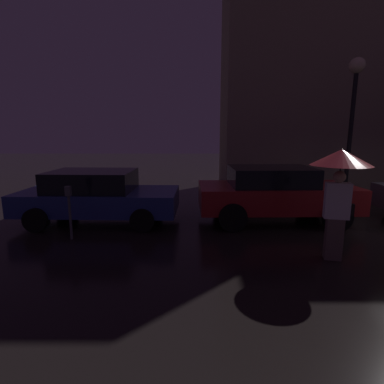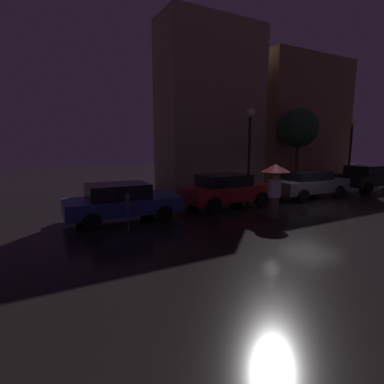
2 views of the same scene
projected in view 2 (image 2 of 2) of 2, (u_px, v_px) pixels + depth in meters
name	position (u px, v px, depth m)	size (l,w,h in m)	color
ground_plane	(312.00, 204.00, 14.43)	(60.00, 60.00, 0.00)	black
building_facade_left	(211.00, 109.00, 18.41)	(6.38, 3.00, 9.98)	gray
building_facade_right	(301.00, 121.00, 22.25)	(7.74, 3.00, 8.98)	#8C664C
parked_car_blue	(122.00, 201.00, 11.41)	(4.32, 2.05, 1.42)	navy
parked_car_red	(226.00, 190.00, 13.76)	(4.25, 2.05, 1.51)	maroon
parked_car_grey	(308.00, 184.00, 16.04)	(4.46, 1.94, 1.43)	slate
parked_car_black	(366.00, 177.00, 18.83)	(4.14, 2.05, 1.54)	black
pedestrian_with_umbrella	(275.00, 176.00, 11.58)	(1.08, 1.08, 2.13)	#66564C
parking_meter	(128.00, 208.00, 10.06)	(0.12, 0.10, 1.25)	#4C5154
street_lamp_near	(250.00, 130.00, 16.59)	(0.50, 0.50, 4.82)	black
street_lamp_far	(352.00, 137.00, 20.84)	(0.48, 0.48, 4.54)	black
street_tree	(299.00, 128.00, 18.69)	(2.41, 2.41, 5.05)	#473323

